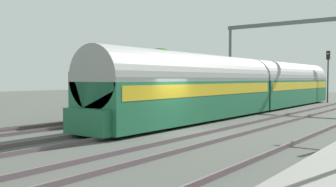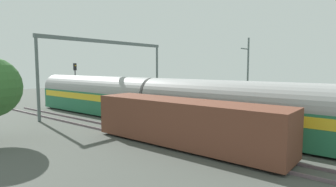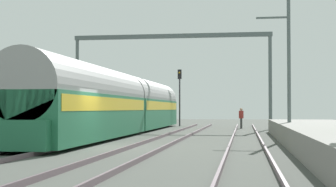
{
  "view_description": "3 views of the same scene",
  "coord_description": "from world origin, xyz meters",
  "px_view_note": "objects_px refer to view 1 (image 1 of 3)",
  "views": [
    {
      "loc": [
        9.93,
        -14.71,
        2.49
      ],
      "look_at": [
        -2.02,
        1.62,
        1.71
      ],
      "focal_mm": 40.8,
      "sensor_mm": 36.0,
      "label": 1
    },
    {
      "loc": [
        -19.86,
        -3.96,
        4.9
      ],
      "look_at": [
        -0.98,
        11.4,
        2.58
      ],
      "focal_mm": 29.58,
      "sensor_mm": 36.0,
      "label": 2
    },
    {
      "loc": [
        5.96,
        -21.24,
        1.66
      ],
      "look_at": [
        -1.01,
        25.8,
        3.07
      ],
      "focal_mm": 54.87,
      "sensor_mm": 36.0,
      "label": 3
    }
  ],
  "objects_px": {
    "freight_car": "(158,94)",
    "railway_signal_far": "(328,70)",
    "catenary_gantry": "(311,41)",
    "passenger_train": "(251,86)"
  },
  "relations": [
    {
      "from": "passenger_train",
      "to": "catenary_gantry",
      "type": "height_order",
      "value": "catenary_gantry"
    },
    {
      "from": "railway_signal_far",
      "to": "catenary_gantry",
      "type": "height_order",
      "value": "catenary_gantry"
    },
    {
      "from": "freight_car",
      "to": "railway_signal_far",
      "type": "height_order",
      "value": "railway_signal_far"
    },
    {
      "from": "passenger_train",
      "to": "railway_signal_far",
      "type": "bearing_deg",
      "value": 82.69
    },
    {
      "from": "passenger_train",
      "to": "railway_signal_far",
      "type": "xyz_separation_m",
      "value": [
        1.92,
        14.94,
        1.47
      ]
    },
    {
      "from": "railway_signal_far",
      "to": "catenary_gantry",
      "type": "xyz_separation_m",
      "value": [
        0.1,
        -6.6,
        2.47
      ]
    },
    {
      "from": "catenary_gantry",
      "to": "railway_signal_far",
      "type": "bearing_deg",
      "value": 90.9
    },
    {
      "from": "railway_signal_far",
      "to": "passenger_train",
      "type": "bearing_deg",
      "value": -97.31
    },
    {
      "from": "railway_signal_far",
      "to": "catenary_gantry",
      "type": "relative_size",
      "value": 0.33
    },
    {
      "from": "freight_car",
      "to": "railway_signal_far",
      "type": "distance_m",
      "value": 22.23
    }
  ]
}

